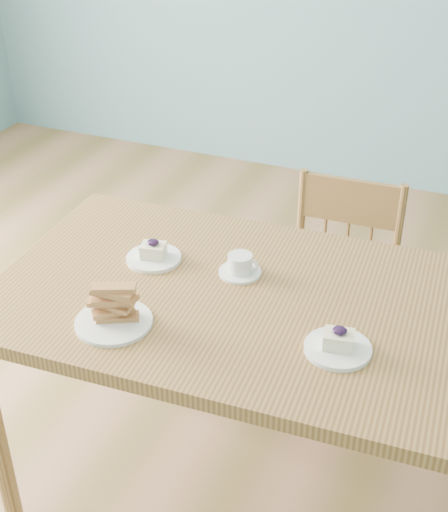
# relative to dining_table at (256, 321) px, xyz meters

# --- Properties ---
(room) EXTENTS (5.01, 5.01, 2.71)m
(room) POSITION_rel_dining_table_xyz_m (-0.27, -0.00, 0.65)
(room) COLOR #A06D4A
(room) RESTS_ON ground
(dining_table) EXTENTS (1.49, 0.90, 0.78)m
(dining_table) POSITION_rel_dining_table_xyz_m (0.00, 0.00, 0.00)
(dining_table) COLOR olive
(dining_table) RESTS_ON ground
(dining_chair) EXTENTS (0.40, 0.38, 0.84)m
(dining_chair) POSITION_rel_dining_table_xyz_m (0.09, 0.59, -0.27)
(dining_chair) COLOR olive
(dining_chair) RESTS_ON ground
(cheesecake_plate_near) EXTENTS (0.17, 0.17, 0.07)m
(cheesecake_plate_near) POSITION_rel_dining_table_xyz_m (0.26, -0.14, 0.10)
(cheesecake_plate_near) COLOR white
(cheesecake_plate_near) RESTS_ON dining_table
(cheesecake_plate_far) EXTENTS (0.16, 0.16, 0.07)m
(cheesecake_plate_far) POSITION_rel_dining_table_xyz_m (-0.35, 0.07, 0.10)
(cheesecake_plate_far) COLOR white
(cheesecake_plate_far) RESTS_ON dining_table
(coffee_cup) EXTENTS (0.12, 0.12, 0.06)m
(coffee_cup) POSITION_rel_dining_table_xyz_m (-0.09, 0.10, 0.10)
(coffee_cup) COLOR white
(coffee_cup) RESTS_ON dining_table
(biscotti_plate) EXTENTS (0.20, 0.20, 0.12)m
(biscotti_plate) POSITION_rel_dining_table_xyz_m (-0.30, -0.25, 0.12)
(biscotti_plate) COLOR white
(biscotti_plate) RESTS_ON dining_table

